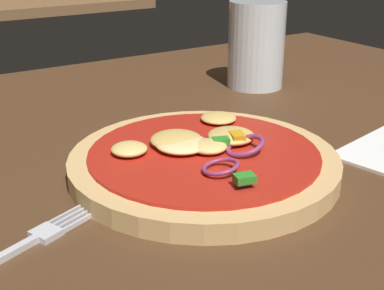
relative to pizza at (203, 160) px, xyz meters
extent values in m
cube|color=#4C301C|center=(-0.01, 0.03, -0.03)|extent=(1.18, 0.85, 0.03)
cylinder|color=tan|center=(0.00, 0.00, 0.00)|extent=(0.25, 0.25, 0.02)
cylinder|color=red|center=(0.00, 0.00, 0.01)|extent=(0.21, 0.21, 0.00)
ellipsoid|color=#F4DB8E|center=(-0.01, 0.01, 0.01)|extent=(0.05, 0.05, 0.01)
ellipsoid|color=#E5BC60|center=(-0.02, 0.02, 0.01)|extent=(0.05, 0.05, 0.01)
ellipsoid|color=#E5BC60|center=(0.04, 0.01, 0.01)|extent=(0.04, 0.04, 0.01)
ellipsoid|color=#EFCC72|center=(-0.01, 0.02, 0.01)|extent=(0.04, 0.04, 0.01)
ellipsoid|color=#E5BC60|center=(0.06, 0.06, 0.01)|extent=(0.04, 0.04, 0.01)
ellipsoid|color=#EFCC72|center=(-0.06, 0.03, 0.01)|extent=(0.03, 0.03, 0.01)
ellipsoid|color=#EFCC72|center=(0.00, 0.00, 0.01)|extent=(0.03, 0.03, 0.01)
torus|color=#93386B|center=(-0.02, -0.05, 0.01)|extent=(0.05, 0.05, 0.01)
torus|color=#93386B|center=(0.03, -0.02, 0.02)|extent=(0.05, 0.05, 0.02)
cube|color=#2D8C28|center=(-0.01, -0.08, 0.02)|extent=(0.02, 0.01, 0.01)
cube|color=#2D8C28|center=(0.02, 0.00, 0.02)|extent=(0.02, 0.02, 0.01)
cube|color=orange|center=(0.03, -0.01, 0.02)|extent=(0.02, 0.02, 0.01)
cube|color=silver|center=(-0.16, -0.03, -0.01)|extent=(0.02, 0.02, 0.01)
cube|color=silver|center=(-0.13, -0.03, -0.01)|extent=(0.03, 0.01, 0.00)
cube|color=silver|center=(-0.13, -0.02, -0.01)|extent=(0.03, 0.01, 0.00)
cube|color=silver|center=(-0.14, -0.02, -0.01)|extent=(0.03, 0.01, 0.00)
cube|color=silver|center=(-0.14, -0.01, -0.01)|extent=(0.03, 0.01, 0.00)
cylinder|color=silver|center=(0.22, 0.20, 0.05)|extent=(0.08, 0.08, 0.12)
cylinder|color=#C67214|center=(0.22, 0.20, 0.02)|extent=(0.07, 0.07, 0.06)
cylinder|color=white|center=(0.22, 0.20, 0.05)|extent=(0.07, 0.07, 0.01)
cube|color=brown|center=(0.19, 1.44, -0.03)|extent=(0.77, 0.61, 0.03)
camera|label=1|loc=(-0.25, -0.37, 0.20)|focal=49.65mm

